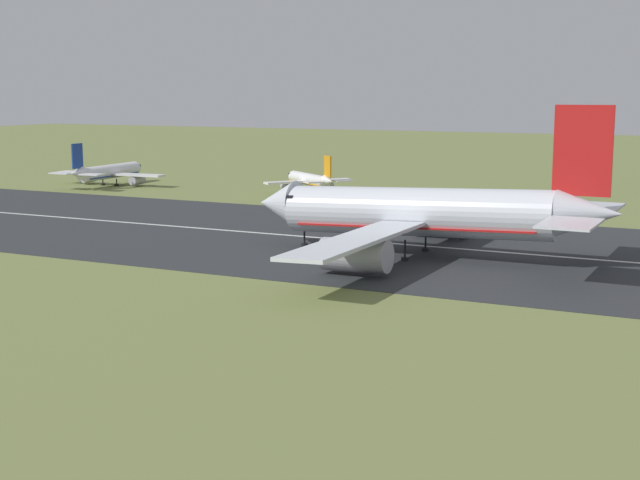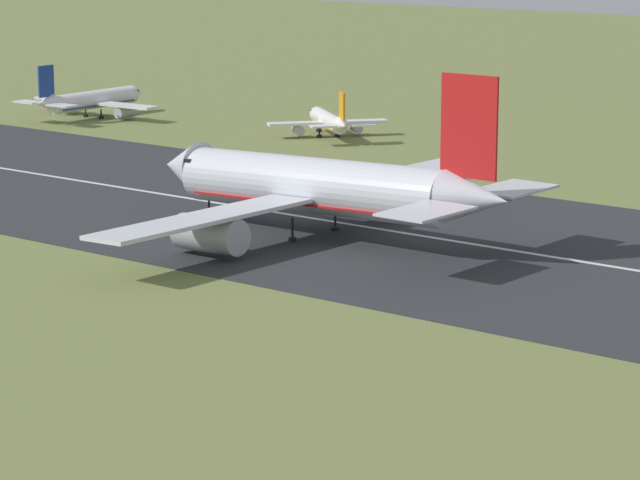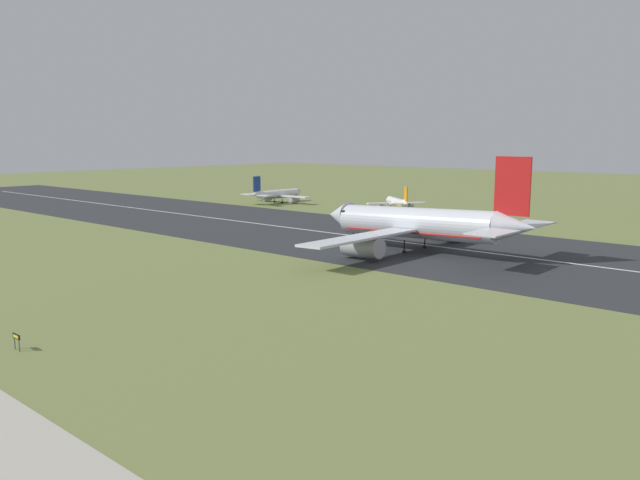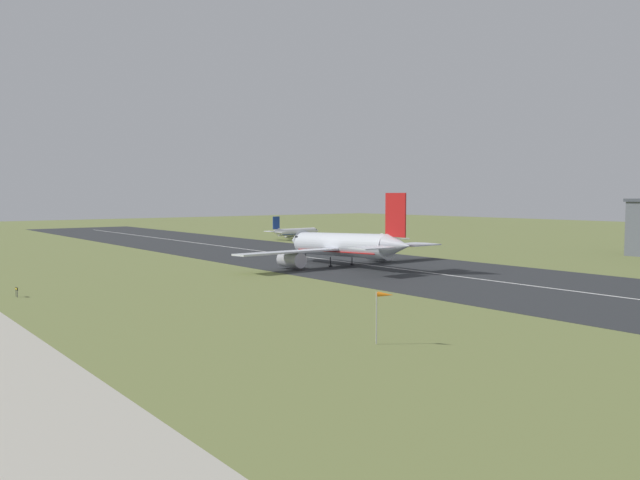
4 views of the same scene
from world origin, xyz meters
TOP-DOWN VIEW (x-y plane):
  - ground_plane at (0.00, 57.17)m, footprint 738.67×738.67m
  - runway_strip at (0.00, 114.35)m, footprint 498.67×52.95m
  - runway_centreline at (0.00, 114.35)m, footprint 448.80×0.70m
  - airplane_landing at (-20.90, 107.48)m, footprint 44.74×57.85m
  - airplane_parked_west at (-105.84, 155.12)m, footprint 24.92×24.27m
  - airplane_parked_east at (-62.96, 162.23)m, footprint 18.25×17.42m
  - runway_sign at (-20.03, 33.71)m, footprint 1.46×0.13m

SIDE VIEW (x-z plane):
  - ground_plane at x=0.00m, z-range 0.00..0.00m
  - runway_strip at x=0.00m, z-range 0.00..0.06m
  - runway_centreline at x=0.00m, z-range 0.06..0.07m
  - runway_sign at x=-20.03m, z-range 0.42..2.10m
  - airplane_parked_east at x=-62.96m, z-range -1.36..6.23m
  - airplane_parked_west at x=-105.84m, z-range -1.81..7.45m
  - airplane_landing at x=-20.90m, z-range -3.86..14.05m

